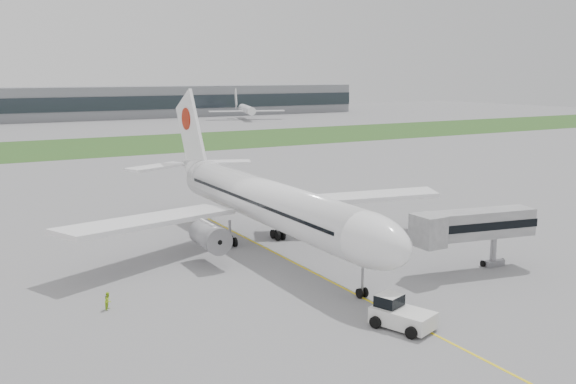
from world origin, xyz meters
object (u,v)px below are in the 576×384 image
pushback_tug (399,313)px  ground_crew_near (387,300)px  jet_bridge (469,226)px  airliner (262,199)px

pushback_tug → ground_crew_near: 4.11m
pushback_tug → jet_bridge: 18.01m
airliner → ground_crew_near: 23.64m
airliner → pushback_tug: size_ratio=9.81×
airliner → jet_bridge: (14.15, -18.53, -0.93)m
airliner → ground_crew_near: airliner is taller
jet_bridge → ground_crew_near: size_ratio=8.98×
pushback_tug → ground_crew_near: (1.71, 3.73, -0.36)m
jet_bridge → ground_crew_near: bearing=-151.1°
ground_crew_near → airliner: bearing=-100.7°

